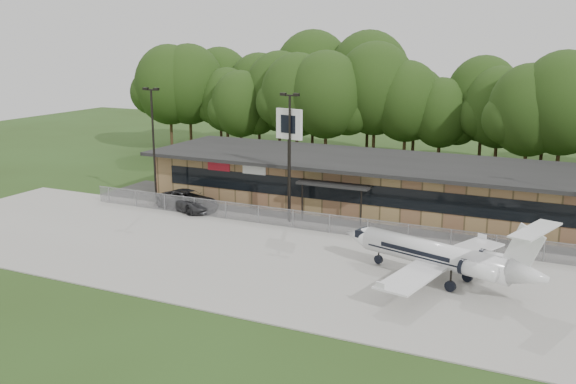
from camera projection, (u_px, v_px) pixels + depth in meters
The scene contains 11 objects.
ground at pixel (242, 310), 34.47m from camera, with size 160.00×160.00×0.00m, color #293E16.
apron at pixel (303, 264), 41.48m from camera, with size 64.00×18.00×0.08m, color #9E9B93.
parking_lot at pixel (362, 220), 51.58m from camera, with size 50.00×9.00×0.06m, color #383835.
terminal at pixel (379, 183), 54.98m from camera, with size 41.00×11.65×4.30m.
fence at pixel (342, 225), 47.46m from camera, with size 46.00×0.04×1.52m.
treeline at pixel (432, 103), 69.61m from camera, with size 72.00×12.00×15.00m, color #1E3711, non-canonical shape.
light_pole_left at pixel (153, 138), 55.11m from camera, with size 1.55×0.30×10.23m.
light_pole_mid at pixel (290, 148), 49.67m from camera, with size 1.55×0.30×10.23m.
business_jet at pixel (442, 257), 38.00m from camera, with size 13.41×12.03×4.55m.
suv at pixel (188, 200), 54.58m from camera, with size 2.79×6.05×1.68m, color #333335.
pole_sign at pixel (289, 136), 49.79m from camera, with size 2.36×0.74×9.00m.
Camera 1 is at (16.03, -27.87, 14.18)m, focal length 40.00 mm.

